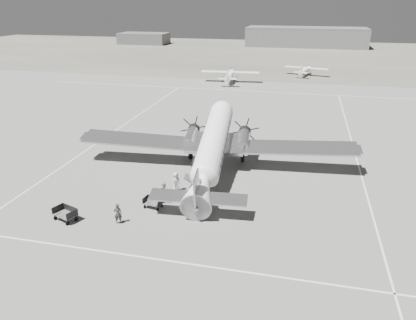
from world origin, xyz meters
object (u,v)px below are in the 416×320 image
object	(u,v)px
baggage_cart_near	(153,203)
ground_crew	(118,214)
light_plane_right	(305,71)
ramp_agent	(165,192)
light_plane_left	(230,76)
dc3_airliner	(213,147)
shed_secondary	(144,38)
passenger	(176,182)
hangar_main	(306,37)
baggage_cart_far	(65,214)

from	to	relation	value
baggage_cart_near	ground_crew	world-z (taller)	ground_crew
light_plane_right	ramp_agent	world-z (taller)	light_plane_right
light_plane_left	dc3_airliner	bearing A→B (deg)	-86.35
dc3_airliner	ground_crew	xyz separation A→B (m)	(-4.99, -11.11, -1.90)
shed_secondary	baggage_cart_near	world-z (taller)	shed_secondary
ground_crew	passenger	bearing A→B (deg)	-130.28
hangar_main	light_plane_left	world-z (taller)	hangar_main
baggage_cart_far	ground_crew	xyz separation A→B (m)	(4.23, 0.55, 0.31)
dc3_airliner	baggage_cart_far	distance (m)	15.03
light_plane_right	baggage_cart_far	distance (m)	71.90
dc3_airliner	light_plane_right	xyz separation A→B (m)	(8.23, 58.09, -1.71)
passenger	shed_secondary	bearing A→B (deg)	43.68
hangar_main	passenger	bearing A→B (deg)	-94.51
shed_secondary	light_plane_left	bearing A→B (deg)	-55.96
light_plane_right	passenger	size ratio (longest dim) A/B	5.39
baggage_cart_far	ramp_agent	bearing A→B (deg)	54.68
hangar_main	light_plane_right	distance (m)	61.08
dc3_airliner	ground_crew	size ratio (longest dim) A/B	17.09
baggage_cart_near	light_plane_right	bearing A→B (deg)	89.87
light_plane_left	ramp_agent	world-z (taller)	light_plane_left
light_plane_left	ground_crew	xyz separation A→B (m)	(1.86, -57.54, -0.41)
dc3_airliner	light_plane_right	distance (m)	58.69
baggage_cart_far	ramp_agent	size ratio (longest dim) A/B	0.96
baggage_cart_far	ramp_agent	xyz separation A→B (m)	(6.64, 4.58, 0.45)
baggage_cart_far	passenger	xyz separation A→B (m)	(6.88, 6.97, 0.39)
dc3_airliner	shed_secondary	bearing A→B (deg)	109.90
baggage_cart_near	ramp_agent	size ratio (longest dim) A/B	0.81
dc3_airliner	ground_crew	world-z (taller)	dc3_airliner
baggage_cart_near	passenger	world-z (taller)	passenger
baggage_cart_near	ground_crew	bearing A→B (deg)	-110.52
hangar_main	light_plane_right	bearing A→B (deg)	-89.24
hangar_main	ground_crew	bearing A→B (deg)	-95.44
ground_crew	ramp_agent	world-z (taller)	ramp_agent
baggage_cart_near	light_plane_left	bearing A→B (deg)	103.48
baggage_cart_near	hangar_main	bearing A→B (deg)	94.91
light_plane_left	passenger	world-z (taller)	light_plane_left
baggage_cart_near	baggage_cart_far	size ratio (longest dim) A/B	0.84
ground_crew	passenger	distance (m)	6.95
dc3_airliner	passenger	bearing A→B (deg)	-121.34
light_plane_left	baggage_cart_near	size ratio (longest dim) A/B	7.63
ramp_agent	passenger	size ratio (longest dim) A/B	1.06
hangar_main	ground_crew	world-z (taller)	hangar_main
dc3_airliner	light_plane_left	distance (m)	46.95
dc3_airliner	passenger	distance (m)	5.54
light_plane_left	light_plane_right	size ratio (longest dim) A/B	1.22
baggage_cart_near	ground_crew	size ratio (longest dim) A/B	0.94
light_plane_left	baggage_cart_far	xyz separation A→B (m)	(-2.37, -58.08, -0.72)
light_plane_right	ramp_agent	bearing A→B (deg)	-84.92
light_plane_right	baggage_cart_far	bearing A→B (deg)	-89.55
hangar_main	shed_secondary	xyz separation A→B (m)	(-60.00, -5.00, -1.30)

